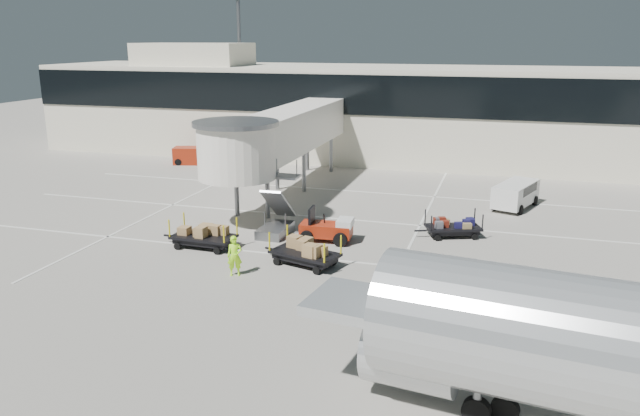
{
  "coord_description": "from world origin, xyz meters",
  "views": [
    {
      "loc": [
        10.36,
        -25.61,
        10.47
      ],
      "look_at": [
        1.47,
        4.02,
        2.0
      ],
      "focal_mm": 35.0,
      "sensor_mm": 36.0,
      "label": 1
    }
  ],
  "objects_px": {
    "box_cart_far": "(206,236)",
    "minivan": "(516,193)",
    "baggage_tug": "(328,229)",
    "suitcase_cart": "(453,227)",
    "ground_worker": "(235,256)",
    "box_cart_near": "(304,253)",
    "belt_loader": "(196,156)"
  },
  "relations": [
    {
      "from": "ground_worker",
      "to": "minivan",
      "type": "height_order",
      "value": "ground_worker"
    },
    {
      "from": "box_cart_far",
      "to": "ground_worker",
      "type": "distance_m",
      "value": 4.37
    },
    {
      "from": "suitcase_cart",
      "to": "minivan",
      "type": "bearing_deg",
      "value": 44.36
    },
    {
      "from": "ground_worker",
      "to": "baggage_tug",
      "type": "bearing_deg",
      "value": 41.91
    },
    {
      "from": "minivan",
      "to": "suitcase_cart",
      "type": "bearing_deg",
      "value": -94.66
    },
    {
      "from": "ground_worker",
      "to": "box_cart_far",
      "type": "bearing_deg",
      "value": 109.7
    },
    {
      "from": "baggage_tug",
      "to": "box_cart_near",
      "type": "bearing_deg",
      "value": -95.38
    },
    {
      "from": "baggage_tug",
      "to": "suitcase_cart",
      "type": "relative_size",
      "value": 0.79
    },
    {
      "from": "suitcase_cart",
      "to": "minivan",
      "type": "distance_m",
      "value": 8.09
    },
    {
      "from": "box_cart_near",
      "to": "ground_worker",
      "type": "relative_size",
      "value": 2.17
    },
    {
      "from": "suitcase_cart",
      "to": "box_cart_near",
      "type": "xyz_separation_m",
      "value": [
        -6.4,
        -6.53,
        0.08
      ]
    },
    {
      "from": "ground_worker",
      "to": "minivan",
      "type": "relative_size",
      "value": 0.41
    },
    {
      "from": "box_cart_near",
      "to": "ground_worker",
      "type": "xyz_separation_m",
      "value": [
        -2.57,
        -2.15,
        0.33
      ]
    },
    {
      "from": "box_cart_near",
      "to": "suitcase_cart",
      "type": "bearing_deg",
      "value": 61.73
    },
    {
      "from": "baggage_tug",
      "to": "box_cart_near",
      "type": "relative_size",
      "value": 0.7
    },
    {
      "from": "suitcase_cart",
      "to": "box_cart_near",
      "type": "bearing_deg",
      "value": -156.11
    },
    {
      "from": "baggage_tug",
      "to": "suitcase_cart",
      "type": "xyz_separation_m",
      "value": [
        6.32,
        2.68,
        -0.14
      ]
    },
    {
      "from": "belt_loader",
      "to": "suitcase_cart",
      "type": "bearing_deg",
      "value": -47.16
    },
    {
      "from": "ground_worker",
      "to": "belt_loader",
      "type": "bearing_deg",
      "value": 97.11
    },
    {
      "from": "box_cart_near",
      "to": "box_cart_far",
      "type": "xyz_separation_m",
      "value": [
        -5.59,
        0.99,
        0.01
      ]
    },
    {
      "from": "box_cart_far",
      "to": "belt_loader",
      "type": "relative_size",
      "value": 0.96
    },
    {
      "from": "baggage_tug",
      "to": "ground_worker",
      "type": "height_order",
      "value": "ground_worker"
    },
    {
      "from": "box_cart_far",
      "to": "ground_worker",
      "type": "bearing_deg",
      "value": -44.06
    },
    {
      "from": "box_cart_far",
      "to": "box_cart_near",
      "type": "bearing_deg",
      "value": -7.99
    },
    {
      "from": "baggage_tug",
      "to": "ground_worker",
      "type": "relative_size",
      "value": 1.53
    },
    {
      "from": "box_cart_far",
      "to": "belt_loader",
      "type": "bearing_deg",
      "value": 120.95
    },
    {
      "from": "box_cart_near",
      "to": "box_cart_far",
      "type": "bearing_deg",
      "value": -173.89
    },
    {
      "from": "box_cart_far",
      "to": "minivan",
      "type": "bearing_deg",
      "value": 42.29
    },
    {
      "from": "box_cart_far",
      "to": "ground_worker",
      "type": "xyz_separation_m",
      "value": [
        3.02,
        -3.14,
        0.32
      ]
    },
    {
      "from": "box_cart_far",
      "to": "minivan",
      "type": "height_order",
      "value": "minivan"
    },
    {
      "from": "suitcase_cart",
      "to": "belt_loader",
      "type": "bearing_deg",
      "value": 126.43
    },
    {
      "from": "baggage_tug",
      "to": "suitcase_cart",
      "type": "distance_m",
      "value": 6.87
    }
  ]
}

